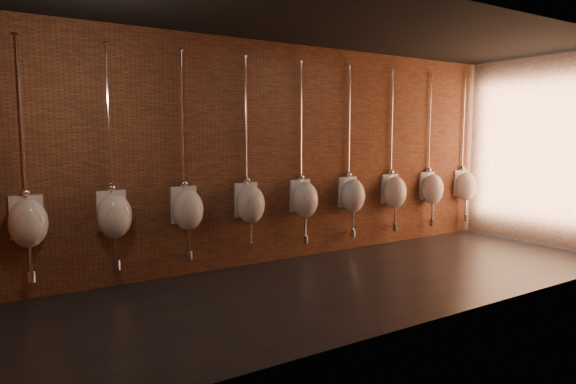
# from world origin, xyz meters

# --- Properties ---
(ground) EXTENTS (8.50, 8.50, 0.00)m
(ground) POSITION_xyz_m (0.00, 0.00, 0.00)
(ground) COLOR black
(ground) RESTS_ON ground
(room_shell) EXTENTS (8.54, 3.04, 3.22)m
(room_shell) POSITION_xyz_m (0.00, 0.00, 2.01)
(room_shell) COLOR black
(room_shell) RESTS_ON ground
(urinal_0) EXTENTS (0.41, 0.36, 2.72)m
(urinal_0) POSITION_xyz_m (-3.53, 1.35, 0.92)
(urinal_0) COLOR white
(urinal_0) RESTS_ON ground
(urinal_1) EXTENTS (0.41, 0.36, 2.72)m
(urinal_1) POSITION_xyz_m (-2.60, 1.35, 0.92)
(urinal_1) COLOR white
(urinal_1) RESTS_ON ground
(urinal_2) EXTENTS (0.41, 0.36, 2.72)m
(urinal_2) POSITION_xyz_m (-1.66, 1.35, 0.92)
(urinal_2) COLOR white
(urinal_2) RESTS_ON ground
(urinal_3) EXTENTS (0.41, 0.36, 2.72)m
(urinal_3) POSITION_xyz_m (-0.73, 1.35, 0.92)
(urinal_3) COLOR white
(urinal_3) RESTS_ON ground
(urinal_4) EXTENTS (0.41, 0.36, 2.72)m
(urinal_4) POSITION_xyz_m (0.21, 1.35, 0.92)
(urinal_4) COLOR white
(urinal_4) RESTS_ON ground
(urinal_5) EXTENTS (0.41, 0.36, 2.72)m
(urinal_5) POSITION_xyz_m (1.14, 1.35, 0.92)
(urinal_5) COLOR white
(urinal_5) RESTS_ON ground
(urinal_6) EXTENTS (0.41, 0.36, 2.72)m
(urinal_6) POSITION_xyz_m (2.07, 1.35, 0.92)
(urinal_6) COLOR white
(urinal_6) RESTS_ON ground
(urinal_7) EXTENTS (0.41, 0.36, 2.72)m
(urinal_7) POSITION_xyz_m (3.01, 1.35, 0.92)
(urinal_7) COLOR white
(urinal_7) RESTS_ON ground
(urinal_8) EXTENTS (0.41, 0.36, 2.72)m
(urinal_8) POSITION_xyz_m (3.94, 1.35, 0.92)
(urinal_8) COLOR white
(urinal_8) RESTS_ON ground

